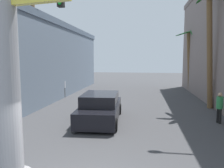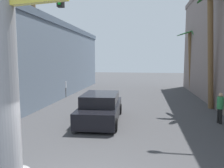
% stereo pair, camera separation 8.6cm
% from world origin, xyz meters
% --- Properties ---
extents(ground_plane, '(85.98, 85.98, 0.00)m').
position_xyz_m(ground_plane, '(0.00, 10.00, 0.00)').
color(ground_plane, '#424244').
extents(building_left, '(8.02, 26.91, 6.77)m').
position_xyz_m(building_left, '(-9.49, 12.81, 3.39)').
color(building_left, slate).
rests_on(building_left, ground).
extents(car_lead, '(2.35, 4.97, 1.56)m').
position_xyz_m(car_lead, '(-0.87, 7.12, 0.74)').
color(car_lead, black).
rests_on(car_lead, ground).
extents(palm_tree_mid_right, '(3.30, 2.90, 8.31)m').
position_xyz_m(palm_tree_mid_right, '(6.01, 11.22, 5.14)').
color(palm_tree_mid_right, brown).
rests_on(palm_tree_mid_right, ground).
extents(palm_tree_far_right, '(3.07, 3.03, 6.58)m').
position_xyz_m(palm_tree_far_right, '(6.44, 20.28, 3.89)').
color(palm_tree_far_right, brown).
rests_on(palm_tree_far_right, ground).
extents(palm_tree_mid_left, '(3.26, 3.10, 9.28)m').
position_xyz_m(palm_tree_mid_left, '(-6.36, 10.11, 5.80)').
color(palm_tree_mid_left, brown).
rests_on(palm_tree_mid_left, ground).
extents(pedestrian_mid_right, '(0.42, 0.42, 1.68)m').
position_xyz_m(pedestrian_mid_right, '(5.59, 7.61, 0.97)').
color(pedestrian_mid_right, black).
rests_on(pedestrian_mid_right, ground).
extents(pedestrian_far_left, '(0.48, 0.48, 1.68)m').
position_xyz_m(pedestrian_far_left, '(-5.68, 14.22, 0.98)').
color(pedestrian_far_left, '#3F3833').
rests_on(pedestrian_far_left, ground).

